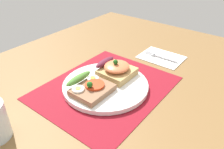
{
  "coord_description": "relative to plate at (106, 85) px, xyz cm",
  "views": [
    {
      "loc": [
        -40.43,
        -33.67,
        37.09
      ],
      "look_at": [
        3.0,
        0.0,
        3.06
      ],
      "focal_mm": 36.09,
      "sensor_mm": 36.0,
      "label": 1
    }
  ],
  "objects": [
    {
      "name": "plate",
      "position": [
        0.0,
        0.0,
        0.0
      ],
      "size": [
        24.12,
        24.12,
        1.26
      ],
      "primitive_type": "cylinder",
      "color": "white",
      "rests_on": "placemat"
    },
    {
      "name": "sandwich_egg_tomato",
      "position": [
        -5.38,
        1.13,
        1.93
      ],
      "size": [
        10.16,
        9.95,
        3.83
      ],
      "color": "#8E674A",
      "rests_on": "plate"
    },
    {
      "name": "sandwich_salmon",
      "position": [
        5.38,
        0.22,
        2.64
      ],
      "size": [
        9.36,
        10.62,
        5.6
      ],
      "color": "tan",
      "rests_on": "plate"
    },
    {
      "name": "fork",
      "position": [
        25.89,
        -3.43,
        -0.17
      ],
      "size": [
        1.62,
        12.62,
        0.32
      ],
      "color": "#B7B7BC",
      "rests_on": "napkin"
    },
    {
      "name": "napkin",
      "position": [
        26.64,
        -3.89,
        -0.63
      ],
      "size": [
        11.41,
        14.74,
        0.6
      ],
      "primitive_type": "cube",
      "color": "white",
      "rests_on": "ground_plane"
    },
    {
      "name": "ground_plane",
      "position": [
        0.0,
        0.0,
        -2.53
      ],
      "size": [
        120.0,
        90.0,
        3.2
      ],
      "primitive_type": "cube",
      "color": "brown"
    },
    {
      "name": "placemat",
      "position": [
        0.0,
        0.0,
        -0.78
      ],
      "size": [
        37.04,
        30.61,
        0.3
      ],
      "primitive_type": "cube",
      "color": "maroon",
      "rests_on": "ground_plane"
    }
  ]
}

